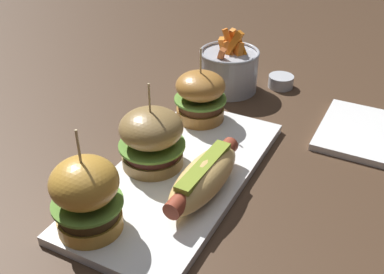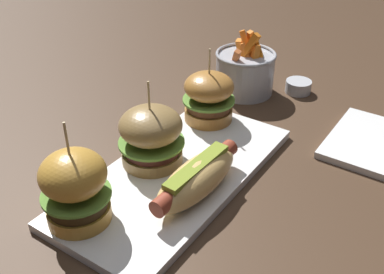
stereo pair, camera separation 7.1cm
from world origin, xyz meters
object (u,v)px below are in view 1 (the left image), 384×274
Objects in this scene: hot_dog at (204,177)px; sauce_ramekin at (281,81)px; fries_bucket at (229,69)px; platter_main at (180,176)px; slider_center at (153,137)px; slider_right at (200,96)px; side_plate at (373,135)px; slider_left at (86,195)px.

sauce_ramekin is at bearing 2.18° from hot_dog.
hot_dog is 0.36m from fries_bucket.
sauce_ramekin is at bearing -5.63° from platter_main.
hot_dog is at bearing -105.56° from slider_center.
slider_center is 1.03× the size of slider_right.
platter_main is 2.27× the size of hot_dog.
slider_right is (0.18, 0.10, 0.02)m from hot_dog.
slider_right reaches higher than side_plate.
sauce_ramekin is at bearing -57.60° from fries_bucket.
slider_center is (0.03, 0.10, 0.02)m from hot_dog.
slider_center is 0.16m from slider_right.
slider_center is 0.39m from side_plate.
slider_left is 0.55m from sauce_ramekin.
slider_left reaches higher than platter_main.
fries_bucket is at bearing 79.10° from side_plate.
slider_left is 0.32m from slider_right.
hot_dog is 0.35m from side_plate.
slider_left is 0.48m from fries_bucket.
slider_right is 0.74× the size of side_plate.
slider_center is at bearing -178.24° from fries_bucket.
slider_right is 0.24m from sauce_ramekin.
slider_left is (-0.13, 0.10, 0.03)m from hot_dog.
hot_dog is 3.42× the size of sauce_ramekin.
platter_main is 2.96× the size of slider_center.
hot_dog is 1.34× the size of slider_right.
slider_right is (0.32, -0.00, -0.01)m from slider_left.
platter_main is 0.33m from fries_bucket.
slider_right reaches higher than fries_bucket.
slider_center reaches higher than hot_dog.
slider_center is at bearing 167.25° from sauce_ramekin.
hot_dog is 1.21× the size of slider_left.
slider_right is at bearing -0.19° from slider_left.
hot_dog is 0.11m from slider_center.
slider_center is (0.00, 0.05, 0.05)m from platter_main.
platter_main is 0.07m from hot_dog.
slider_right is at bearing -175.45° from fries_bucket.
fries_bucket is at bearing 1.76° from slider_center.
slider_right is 2.56× the size of sauce_ramekin.
fries_bucket reaches higher than hot_dog.
slider_left is 0.51m from side_plate.
side_plate is at bearing -48.72° from slider_center.
sauce_ramekin is (0.38, -0.08, -0.05)m from slider_center.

